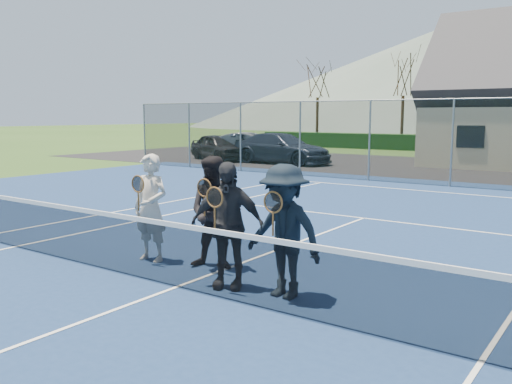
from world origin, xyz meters
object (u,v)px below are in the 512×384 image
player_a (151,208)px  player_b (216,213)px  tennis_net (175,252)px  player_d (284,231)px  car_b (250,147)px  car_a (219,147)px  player_c (227,225)px  car_c (282,148)px

player_a → player_b: size_ratio=1.00×
tennis_net → player_d: bearing=21.2°
car_b → car_a: bearing=104.9°
car_a → player_d: 22.75m
player_b → tennis_net: bearing=-81.2°
player_a → player_c: (1.93, -0.39, -0.00)m
tennis_net → player_b: player_b is taller
car_a → player_b: (13.42, -16.52, 0.19)m
car_c → tennis_net: 20.28m
player_a → player_d: same height
player_c → car_c: bearing=120.4°
tennis_net → player_a: (-1.35, 0.84, 0.38)m
car_b → player_b: player_b is taller
player_c → player_d: size_ratio=1.00×
car_c → player_a: 18.91m
car_b → player_a: size_ratio=2.54×
car_b → player_c: size_ratio=2.54×
tennis_net → player_c: size_ratio=6.49×
player_d → car_c: bearing=122.7°
car_b → player_d: bearing=-162.8°
car_a → player_a: bearing=-121.6°
tennis_net → player_c: player_c is taller
car_a → tennis_net: (13.59, -17.63, -0.19)m
car_c → player_d: bearing=-144.8°
car_b → tennis_net: size_ratio=0.39×
car_c → tennis_net: size_ratio=0.46×
player_a → player_d: size_ratio=1.00×
tennis_net → car_a: bearing=127.6°
car_c → player_c: (10.22, -17.39, 0.15)m
car_a → car_c: car_c is taller
car_b → car_c: (2.57, -0.75, 0.02)m
player_a → car_a: bearing=126.1°
car_a → player_b: size_ratio=2.38×
tennis_net → player_a: bearing=148.2°
player_d → player_b: bearing=161.5°
car_b → player_c: (12.79, -18.14, 0.17)m
car_b → player_c: player_c is taller
player_c → player_d: 0.89m
car_a → car_b: car_b is taller
player_a → tennis_net: bearing=-31.8°
player_c → player_d: same height
player_b → player_c: 0.99m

